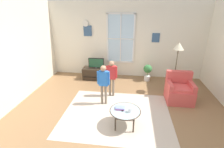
% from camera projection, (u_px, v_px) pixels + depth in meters
% --- Properties ---
extents(ground_plane, '(6.59, 6.50, 0.02)m').
position_uv_depth(ground_plane, '(118.00, 119.00, 4.31)').
color(ground_plane, olive).
extents(back_wall, '(5.99, 0.17, 2.91)m').
position_uv_depth(back_wall, '(125.00, 40.00, 6.52)').
color(back_wall, silver).
rests_on(back_wall, ground_plane).
extents(area_rug, '(2.84, 2.30, 0.01)m').
position_uv_depth(area_rug, '(117.00, 114.00, 4.49)').
color(area_rug, '#C6B29E').
rests_on(area_rug, ground_plane).
extents(tv_stand, '(1.06, 0.45, 0.45)m').
position_uv_depth(tv_stand, '(97.00, 74.00, 6.57)').
color(tv_stand, '#2D2319').
rests_on(tv_stand, ground_plane).
extents(television, '(0.60, 0.08, 0.41)m').
position_uv_depth(television, '(96.00, 63.00, 6.40)').
color(television, '#4C4C4C').
rests_on(television, tv_stand).
extents(armchair, '(0.76, 0.74, 0.87)m').
position_uv_depth(armchair, '(179.00, 91.00, 5.02)').
color(armchair, '#D14C47').
rests_on(armchair, ground_plane).
extents(coffee_table, '(0.73, 0.73, 0.44)m').
position_uv_depth(coffee_table, '(125.00, 111.00, 3.89)').
color(coffee_table, '#99B2B7').
rests_on(coffee_table, ground_plane).
extents(book_stack, '(0.22, 0.17, 0.05)m').
position_uv_depth(book_stack, '(120.00, 108.00, 3.93)').
color(book_stack, '#AF5B98').
rests_on(book_stack, coffee_table).
extents(cup, '(0.08, 0.08, 0.11)m').
position_uv_depth(cup, '(130.00, 110.00, 3.80)').
color(cup, white).
rests_on(cup, coffee_table).
extents(remote_near_books, '(0.05, 0.14, 0.02)m').
position_uv_depth(remote_near_books, '(130.00, 109.00, 3.91)').
color(remote_near_books, black).
rests_on(remote_near_books, coffee_table).
extents(remote_near_cup, '(0.08, 0.15, 0.02)m').
position_uv_depth(remote_near_cup, '(122.00, 109.00, 3.90)').
color(remote_near_cup, black).
rests_on(remote_near_cup, coffee_table).
extents(person_red_shirt, '(0.35, 0.16, 1.18)m').
position_uv_depth(person_red_shirt, '(112.00, 75.00, 5.13)').
color(person_red_shirt, '#726656').
rests_on(person_red_shirt, ground_plane).
extents(person_blue_shirt, '(0.36, 0.16, 1.20)m').
position_uv_depth(person_blue_shirt, '(104.00, 81.00, 4.67)').
color(person_blue_shirt, '#726656').
rests_on(person_blue_shirt, ground_plane).
extents(potted_plant_by_window, '(0.32, 0.32, 0.64)m').
position_uv_depth(potted_plant_by_window, '(148.00, 71.00, 6.37)').
color(potted_plant_by_window, silver).
rests_on(potted_plant_by_window, ground_plane).
extents(floor_lamp, '(0.32, 0.32, 1.68)m').
position_uv_depth(floor_lamp, '(178.00, 51.00, 5.15)').
color(floor_lamp, black).
rests_on(floor_lamp, ground_plane).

